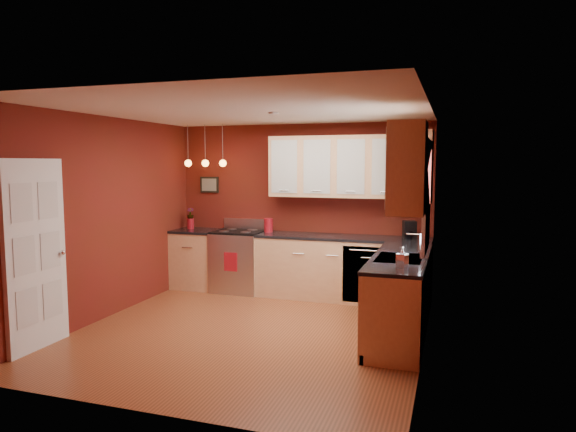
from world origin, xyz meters
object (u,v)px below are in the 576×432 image
(sink, at_px, (400,260))
(soap_pump, at_px, (402,257))
(red_canister, at_px, (268,225))
(coffee_maker, at_px, (409,231))
(gas_range, at_px, (239,260))

(sink, relative_size, soap_pump, 3.22)
(red_canister, xyz_separation_m, coffee_maker, (2.13, -0.05, 0.01))
(red_canister, height_order, coffee_maker, coffee_maker)
(gas_range, bearing_deg, sink, -29.78)
(coffee_maker, bearing_deg, sink, -108.11)
(red_canister, bearing_deg, sink, -36.20)
(soap_pump, bearing_deg, gas_range, 142.81)
(red_canister, height_order, soap_pump, soap_pump)
(red_canister, relative_size, soap_pump, 0.98)
(sink, height_order, red_canister, sink)
(sink, distance_m, red_canister, 2.67)
(gas_range, distance_m, sink, 3.05)
(sink, bearing_deg, red_canister, 143.80)
(red_canister, distance_m, coffee_maker, 2.13)
(gas_range, distance_m, red_canister, 0.74)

